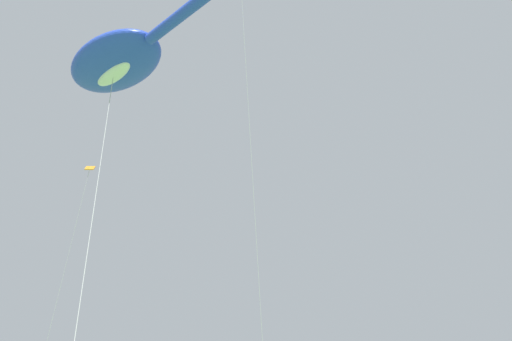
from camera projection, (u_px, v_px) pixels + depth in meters
The scene contains 2 objects.
big_show_kite at pixel (118, 61), 20.74m from camera, with size 5.33×9.48×14.80m.
small_kite_stunt_black at pixel (81, 203), 26.45m from camera, with size 0.69×1.86×13.22m.
Camera 1 is at (-9.50, 1.84, 1.88)m, focal length 37.63 mm.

